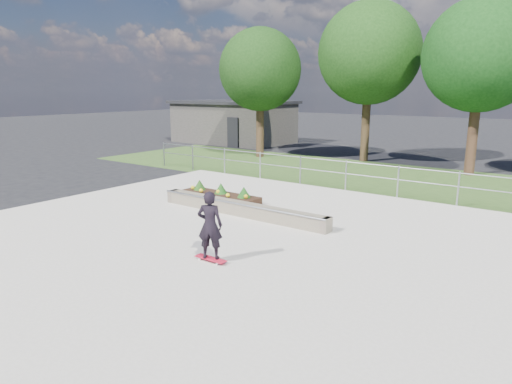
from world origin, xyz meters
TOP-DOWN VIEW (x-y plane):
  - ground at (0.00, 0.00)m, footprint 120.00×120.00m
  - grass_verge at (0.00, 11.00)m, footprint 30.00×8.00m
  - concrete_slab at (0.00, 0.00)m, footprint 15.00×15.00m
  - fence at (0.00, 7.50)m, footprint 20.06×0.06m
  - building at (-14.00, 18.00)m, footprint 8.40×5.40m
  - tree_far_left at (-8.00, 13.00)m, footprint 4.55×4.55m
  - tree_mid_left at (-2.50, 15.00)m, footprint 5.25×5.25m
  - tree_mid_right at (3.00, 14.00)m, footprint 4.90×4.90m
  - grind_ledge at (-1.01, 2.35)m, footprint 6.00×0.44m
  - planter_bed at (-2.73, 3.24)m, footprint 3.00×1.20m
  - skateboarder at (0.83, -1.06)m, footprint 0.80×0.58m

SIDE VIEW (x-z plane):
  - ground at x=0.00m, z-range 0.00..0.00m
  - grass_verge at x=0.00m, z-range 0.00..0.02m
  - concrete_slab at x=0.00m, z-range 0.00..0.06m
  - planter_bed at x=-2.73m, z-range -0.06..0.55m
  - grind_ledge at x=-1.01m, z-range 0.05..0.48m
  - fence at x=0.00m, z-range 0.17..1.37m
  - skateboarder at x=0.83m, z-range 0.09..1.70m
  - building at x=-14.00m, z-range 0.01..3.01m
  - tree_far_left at x=-8.00m, z-range 1.28..8.43m
  - tree_mid_right at x=3.00m, z-range 1.38..9.08m
  - tree_mid_left at x=-2.50m, z-range 1.48..9.73m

